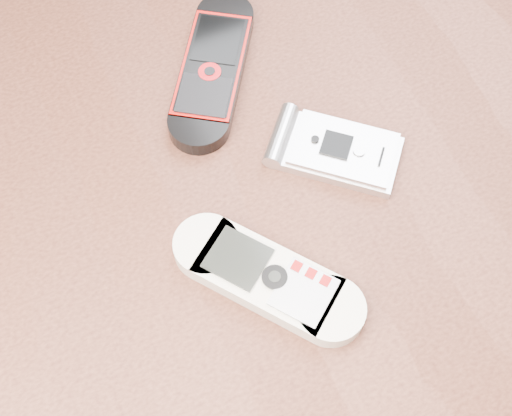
# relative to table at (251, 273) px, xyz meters

# --- Properties ---
(table) EXTENTS (1.20, 0.80, 0.75)m
(table) POSITION_rel_table_xyz_m (0.00, 0.00, 0.00)
(table) COLOR black
(table) RESTS_ON ground
(nokia_white) EXTENTS (0.12, 0.14, 0.02)m
(nokia_white) POSITION_rel_table_xyz_m (-0.01, -0.05, 0.11)
(nokia_white) COLOR silver
(nokia_white) RESTS_ON table
(nokia_black_red) EXTENTS (0.13, 0.16, 0.02)m
(nokia_black_red) POSITION_rel_table_xyz_m (0.03, 0.13, 0.11)
(nokia_black_red) COLOR black
(nokia_black_red) RESTS_ON table
(motorola_razr) EXTENTS (0.11, 0.11, 0.02)m
(motorola_razr) POSITION_rel_table_xyz_m (0.08, 0.02, 0.11)
(motorola_razr) COLOR silver
(motorola_razr) RESTS_ON table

